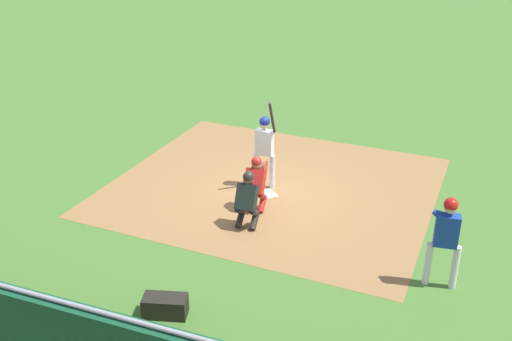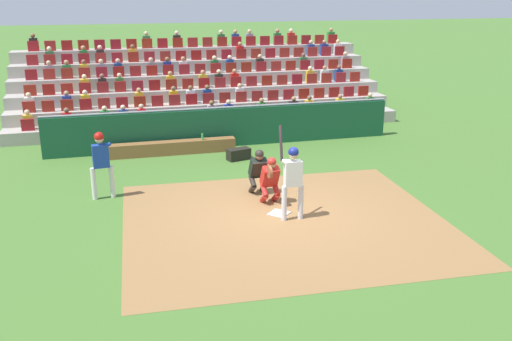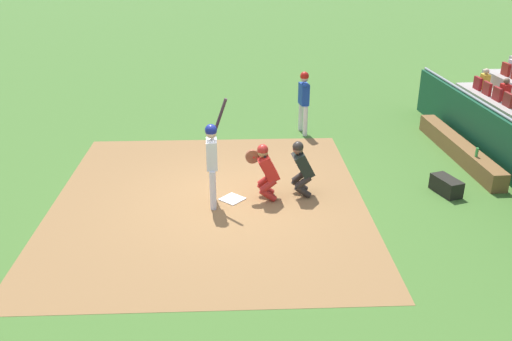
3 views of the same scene
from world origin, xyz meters
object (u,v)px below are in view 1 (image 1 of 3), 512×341
home_plate_marker (266,194)px  on_deck_batter (446,234)px  batter_at_plate (265,144)px  equipment_duffel_bag (165,306)px  home_plate_umpire (247,198)px  catcher_crouching (256,181)px

home_plate_marker → on_deck_batter: 4.83m
batter_at_plate → equipment_duffel_bag: 5.23m
batter_at_plate → home_plate_umpire: 1.99m
home_plate_marker → batter_at_plate: 1.19m
home_plate_marker → home_plate_umpire: bearing=-85.6°
home_plate_marker → batter_at_plate: bearing=115.5°
on_deck_batter → home_plate_umpire: bearing=169.8°
equipment_duffel_bag → on_deck_batter: size_ratio=0.41×
home_plate_umpire → on_deck_batter: on_deck_batter is taller
catcher_crouching → equipment_duffel_bag: size_ratio=1.72×
equipment_duffel_bag → catcher_crouching: bearing=72.7°
catcher_crouching → equipment_duffel_bag: bearing=-91.6°
batter_at_plate → catcher_crouching: size_ratio=1.78×
home_plate_marker → home_plate_umpire: size_ratio=0.35×
batter_at_plate → catcher_crouching: bearing=-79.5°
home_plate_marker → catcher_crouching: catcher_crouching is taller
home_plate_umpire → equipment_duffel_bag: home_plate_umpire is taller
catcher_crouching → home_plate_umpire: catcher_crouching is taller
equipment_duffel_bag → home_plate_umpire: bearing=70.6°
batter_at_plate → catcher_crouching: batter_at_plate is taller
home_plate_umpire → on_deck_batter: 4.11m
home_plate_umpire → on_deck_batter: bearing=-10.2°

